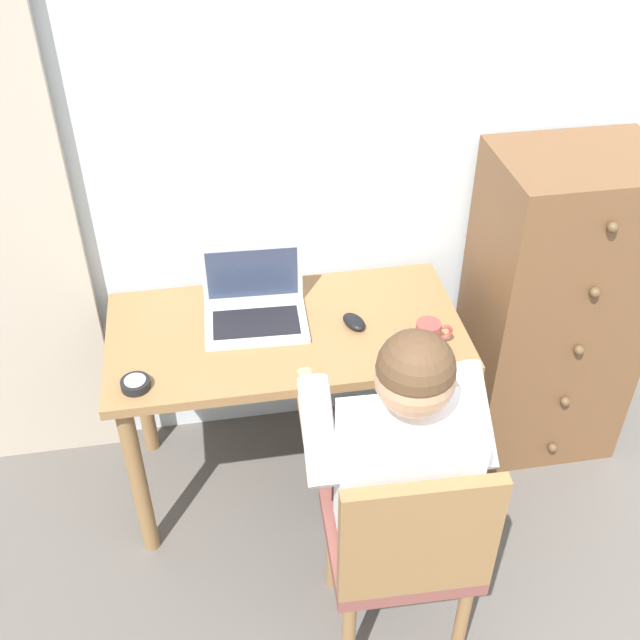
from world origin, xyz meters
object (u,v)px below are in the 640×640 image
object	(u,v)px
laptop	(255,305)
coffee_mug	(428,335)
chair	(405,546)
person_seated	(395,454)
desk_clock	(136,384)
dresser	(552,310)
desk	(286,354)
computer_mouse	(354,322)

from	to	relation	value
laptop	coffee_mug	xyz separation A→B (m)	(0.53, -0.25, -0.00)
chair	person_seated	distance (m)	0.26
desk_clock	coffee_mug	bearing A→B (deg)	2.53
dresser	coffee_mug	world-z (taller)	dresser
desk	chair	distance (m)	0.78
laptop	desk	bearing A→B (deg)	-40.15
desk	coffee_mug	xyz separation A→B (m)	(0.44, -0.17, 0.16)
desk	laptop	bearing A→B (deg)	139.85
coffee_mug	laptop	bearing A→B (deg)	155.26
dresser	person_seated	size ratio (longest dim) A/B	1.03
chair	computer_mouse	world-z (taller)	chair
desk	desk_clock	xyz separation A→B (m)	(-0.48, -0.21, 0.13)
desk	coffee_mug	size ratio (longest dim) A/B	9.85
desk	chair	xyz separation A→B (m)	(0.24, -0.73, -0.13)
person_seated	laptop	bearing A→B (deg)	117.94
laptop	desk_clock	xyz separation A→B (m)	(-0.39, -0.29, -0.04)
desk	person_seated	xyz separation A→B (m)	(0.24, -0.55, 0.06)
person_seated	coffee_mug	xyz separation A→B (m)	(0.20, 0.38, 0.11)
desk	desk_clock	bearing A→B (deg)	-156.70
computer_mouse	desk_clock	size ratio (longest dim) A/B	1.11
desk	dresser	world-z (taller)	dresser
dresser	desk_clock	xyz separation A→B (m)	(-1.49, -0.30, 0.13)
desk_clock	laptop	bearing A→B (deg)	36.13
desk	desk_clock	size ratio (longest dim) A/B	13.14
laptop	coffee_mug	distance (m)	0.59
dresser	chair	xyz separation A→B (m)	(-0.77, -0.82, -0.12)
person_seated	chair	bearing A→B (deg)	-91.72
laptop	coffee_mug	world-z (taller)	laptop
computer_mouse	desk_clock	world-z (taller)	computer_mouse
laptop	coffee_mug	size ratio (longest dim) A/B	2.92
laptop	desk_clock	bearing A→B (deg)	-143.87
computer_mouse	person_seated	bearing A→B (deg)	-110.74
coffee_mug	computer_mouse	bearing A→B (deg)	145.47
chair	desk_clock	world-z (taller)	chair
chair	computer_mouse	distance (m)	0.76
person_seated	desk_clock	distance (m)	0.81
person_seated	laptop	distance (m)	0.72
chair	laptop	distance (m)	0.92
dresser	computer_mouse	xyz separation A→B (m)	(-0.77, -0.11, 0.13)
laptop	computer_mouse	xyz separation A→B (m)	(0.32, -0.10, -0.04)
person_seated	computer_mouse	xyz separation A→B (m)	(-0.01, 0.53, 0.07)
person_seated	computer_mouse	bearing A→B (deg)	91.41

